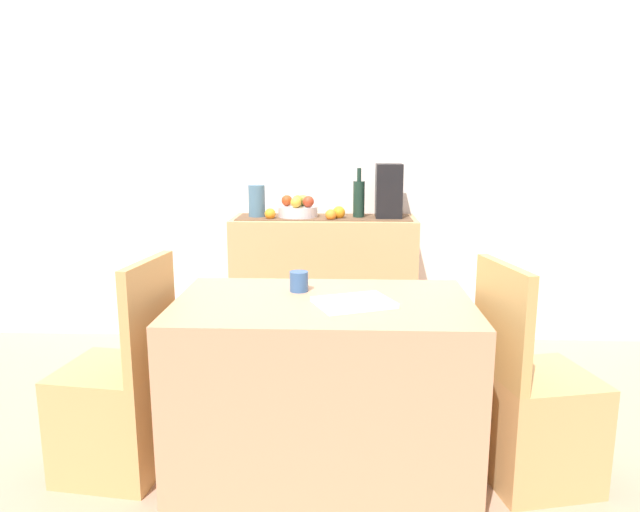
% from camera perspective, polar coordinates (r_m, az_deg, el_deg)
% --- Properties ---
extents(ground_plane, '(6.40, 6.40, 0.02)m').
position_cam_1_polar(ground_plane, '(3.04, -0.79, -15.31)').
color(ground_plane, tan).
rests_on(ground_plane, ground).
extents(room_wall_rear, '(6.40, 0.06, 2.70)m').
position_cam_1_polar(room_wall_rear, '(3.89, 0.11, 11.34)').
color(room_wall_rear, silver).
rests_on(room_wall_rear, ground).
extents(sideboard_console, '(1.15, 0.42, 0.87)m').
position_cam_1_polar(sideboard_console, '(3.75, 0.38, -2.82)').
color(sideboard_console, tan).
rests_on(sideboard_console, ground).
extents(table_runner, '(1.08, 0.32, 0.01)m').
position_cam_1_polar(table_runner, '(3.67, 0.39, 3.81)').
color(table_runner, brown).
rests_on(table_runner, sideboard_console).
extents(fruit_bowl, '(0.25, 0.25, 0.06)m').
position_cam_1_polar(fruit_bowl, '(3.67, -2.18, 4.37)').
color(fruit_bowl, silver).
rests_on(fruit_bowl, table_runner).
extents(apple_left, '(0.07, 0.07, 0.07)m').
position_cam_1_polar(apple_left, '(3.69, -3.26, 5.44)').
color(apple_left, '#B53C18').
rests_on(apple_left, fruit_bowl).
extents(apple_front, '(0.07, 0.07, 0.07)m').
position_cam_1_polar(apple_front, '(3.59, -2.38, 5.25)').
color(apple_front, gold).
rests_on(apple_front, fruit_bowl).
extents(apple_right, '(0.07, 0.07, 0.07)m').
position_cam_1_polar(apple_right, '(3.71, -1.71, 5.49)').
color(apple_right, '#95AC42').
rests_on(apple_right, fruit_bowl).
extents(apple_rear, '(0.07, 0.07, 0.07)m').
position_cam_1_polar(apple_rear, '(3.61, -1.15, 5.34)').
color(apple_rear, '#A63820').
rests_on(apple_rear, fruit_bowl).
extents(apple_center, '(0.07, 0.07, 0.07)m').
position_cam_1_polar(apple_center, '(3.66, -2.19, 5.41)').
color(apple_center, olive).
rests_on(apple_center, fruit_bowl).
extents(wine_bottle, '(0.07, 0.07, 0.31)m').
position_cam_1_polar(wine_bottle, '(3.65, 3.82, 5.63)').
color(wine_bottle, '#193126').
rests_on(wine_bottle, sideboard_console).
extents(coffee_maker, '(0.16, 0.18, 0.34)m').
position_cam_1_polar(coffee_maker, '(3.66, 6.73, 6.32)').
color(coffee_maker, black).
rests_on(coffee_maker, sideboard_console).
extents(ceramic_vase, '(0.10, 0.10, 0.20)m').
position_cam_1_polar(ceramic_vase, '(3.69, -6.20, 5.34)').
color(ceramic_vase, '#456B85').
rests_on(ceramic_vase, sideboard_console).
extents(orange_loose_far, '(0.07, 0.07, 0.07)m').
position_cam_1_polar(orange_loose_far, '(3.55, 1.06, 4.05)').
color(orange_loose_far, orange).
rests_on(orange_loose_far, sideboard_console).
extents(orange_loose_mid, '(0.07, 0.07, 0.07)m').
position_cam_1_polar(orange_loose_mid, '(3.60, -4.90, 4.13)').
color(orange_loose_mid, orange).
rests_on(orange_loose_mid, sideboard_console).
extents(orange_loose_end, '(0.08, 0.08, 0.08)m').
position_cam_1_polar(orange_loose_end, '(3.61, 1.86, 4.27)').
color(orange_loose_end, orange).
rests_on(orange_loose_end, sideboard_console).
extents(dining_table, '(1.16, 0.70, 0.74)m').
position_cam_1_polar(dining_table, '(2.40, 0.30, -12.89)').
color(dining_table, tan).
rests_on(dining_table, ground).
extents(open_book, '(0.34, 0.30, 0.02)m').
position_cam_1_polar(open_book, '(2.22, 3.32, -4.57)').
color(open_book, white).
rests_on(open_book, dining_table).
extents(coffee_cup, '(0.08, 0.08, 0.08)m').
position_cam_1_polar(coffee_cup, '(2.40, -2.07, -2.50)').
color(coffee_cup, '#32578D').
rests_on(coffee_cup, dining_table).
extents(chair_near_window, '(0.45, 0.45, 0.90)m').
position_cam_1_polar(chair_near_window, '(2.61, -19.13, -13.99)').
color(chair_near_window, tan).
rests_on(chair_near_window, ground).
extents(chair_by_corner, '(0.48, 0.48, 0.90)m').
position_cam_1_polar(chair_by_corner, '(2.56, 20.18, -14.60)').
color(chair_by_corner, tan).
rests_on(chair_by_corner, ground).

